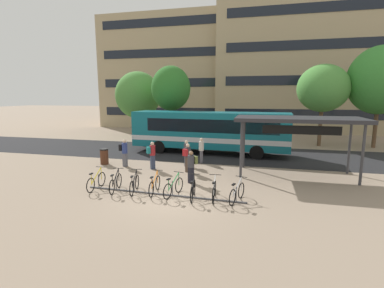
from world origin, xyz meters
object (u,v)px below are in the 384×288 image
object	(u,v)px
parked_bicycle_green_4	(173,187)
commuter_teal_pack_2	(152,153)
trash_bin	(104,156)
city_bus	(209,131)
parked_bicycle_silver_7	(237,193)
transit_shelter	(298,121)
parked_bicycle_black_1	(116,183)
parked_bicycle_white_6	(214,191)
parked_bicycle_black_5	(193,190)
commuter_teal_pack_1	(187,151)
street_tree_1	(171,89)
commuter_red_pack_0	(187,156)
street_tree_3	(380,80)
street_tree_2	(323,88)
parked_bicycle_yellow_0	(96,181)
commuter_olive_pack_3	(191,165)
street_tree_0	(138,95)
parked_bicycle_black_2	(134,184)
commuter_black_pack_5	(124,151)
commuter_teal_pack_4	(201,148)
parked_bicycle_orange_3	(155,185)

from	to	relation	value
parked_bicycle_green_4	commuter_teal_pack_2	world-z (taller)	commuter_teal_pack_2
commuter_teal_pack_2	trash_bin	xyz separation A→B (m)	(-3.51, 0.42, -0.45)
city_bus	parked_bicycle_silver_7	world-z (taller)	city_bus
parked_bicycle_silver_7	transit_shelter	size ratio (longest dim) A/B	0.25
parked_bicycle_black_1	parked_bicycle_silver_7	bearing A→B (deg)	-100.17
parked_bicycle_green_4	parked_bicycle_white_6	distance (m)	1.86
parked_bicycle_black_5	commuter_teal_pack_1	world-z (taller)	commuter_teal_pack_1
commuter_teal_pack_1	street_tree_1	bearing A→B (deg)	-152.67
parked_bicycle_green_4	parked_bicycle_silver_7	world-z (taller)	same
commuter_red_pack_0	street_tree_3	xyz separation A→B (m)	(13.59, 11.57, 4.72)
parked_bicycle_green_4	parked_bicycle_white_6	xyz separation A→B (m)	(1.85, -0.05, 0.00)
parked_bicycle_green_4	city_bus	bearing A→B (deg)	14.58
parked_bicycle_black_1	street_tree_2	distance (m)	19.95
parked_bicycle_yellow_0	commuter_olive_pack_3	distance (m)	4.72
parked_bicycle_green_4	commuter_teal_pack_1	xyz separation A→B (m)	(-0.84, 5.49, 0.57)
commuter_teal_pack_1	street_tree_2	xyz separation A→B (m)	(9.62, 10.00, 4.11)
city_bus	parked_bicycle_black_1	distance (m)	10.34
parked_bicycle_silver_7	transit_shelter	xyz separation A→B (m)	(2.84, 4.85, 2.69)
parked_bicycle_white_6	street_tree_0	world-z (taller)	street_tree_0
parked_bicycle_silver_7	commuter_olive_pack_3	world-z (taller)	commuter_olive_pack_3
parked_bicycle_black_1	street_tree_1	xyz separation A→B (m)	(-1.77, 14.08, 4.71)
commuter_red_pack_0	street_tree_0	bearing A→B (deg)	52.35
street_tree_1	parked_bicycle_black_1	bearing A→B (deg)	-82.83
parked_bicycle_green_4	street_tree_2	size ratio (longest dim) A/B	0.24
parked_bicycle_black_2	commuter_black_pack_5	world-z (taller)	commuter_black_pack_5
parked_bicycle_white_6	commuter_teal_pack_4	world-z (taller)	commuter_teal_pack_4
parked_bicycle_silver_7	trash_bin	xyz separation A→B (m)	(-9.03, 4.72, 0.13)
city_bus	parked_bicycle_white_6	distance (m)	10.24
commuter_teal_pack_1	commuter_olive_pack_3	xyz separation A→B (m)	(1.16, -3.43, 0.01)
trash_bin	street_tree_1	size ratio (longest dim) A/B	0.14
parked_bicycle_black_5	commuter_teal_pack_2	size ratio (longest dim) A/B	1.02
parked_bicycle_orange_3	commuter_teal_pack_1	bearing A→B (deg)	-5.19
commuter_teal_pack_2	street_tree_1	size ratio (longest dim) A/B	0.24
city_bus	parked_bicycle_black_5	bearing A→B (deg)	99.74
parked_bicycle_black_2	street_tree_0	world-z (taller)	street_tree_0
commuter_teal_pack_1	commuter_teal_pack_4	world-z (taller)	commuter_teal_pack_4
transit_shelter	trash_bin	size ratio (longest dim) A/B	6.55
city_bus	commuter_teal_pack_1	bearing A→B (deg)	85.35
street_tree_2	city_bus	bearing A→B (deg)	-148.12
parked_bicycle_black_1	parked_bicycle_white_6	world-z (taller)	same
trash_bin	commuter_teal_pack_1	bearing A→B (deg)	8.90
commuter_red_pack_0	commuter_black_pack_5	bearing A→B (deg)	102.76
parked_bicycle_yellow_0	street_tree_1	distance (m)	14.85
parked_bicycle_green_4	transit_shelter	world-z (taller)	transit_shelter
city_bus	parked_bicycle_black_2	xyz separation A→B (m)	(-1.65, -9.88, -1.39)
parked_bicycle_black_2	parked_bicycle_orange_3	xyz separation A→B (m)	(0.96, 0.09, 0.00)
city_bus	street_tree_3	world-z (taller)	street_tree_3
city_bus	transit_shelter	world-z (taller)	transit_shelter
parked_bicycle_black_2	trash_bin	world-z (taller)	trash_bin
parked_bicycle_orange_3	street_tree_0	size ratio (longest dim) A/B	0.25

